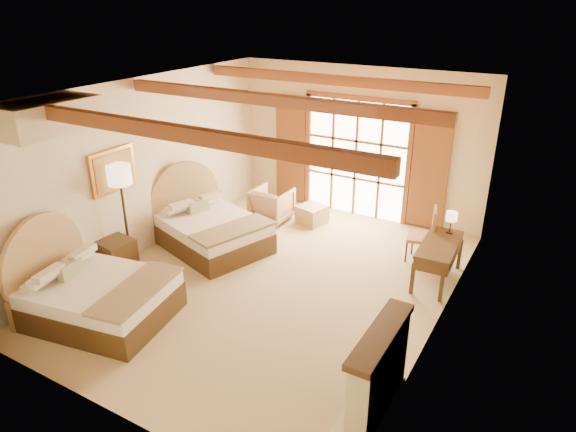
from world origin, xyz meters
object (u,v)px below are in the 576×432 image
Objects in this scene: bed_near at (92,291)px; armchair at (272,205)px; bed_far at (207,227)px; desk at (438,261)px; nightstand at (117,257)px.

bed_near is 4.42m from armchair.
bed_far is 1.82× the size of desk.
nightstand is at bearing -94.59° from bed_far.
nightstand is (-0.65, 1.08, -0.09)m from bed_near.
desk is at bearing 168.55° from armchair.
armchair is 3.86m from desk.
bed_far is 3.09× the size of armchair.
bed_near is 2.70m from bed_far.
bed_near is 0.93× the size of bed_far.
bed_far reaches higher than armchair.
bed_near reaches higher than bed_far.
nightstand is at bearing 71.87° from armchair.
desk is at bearing 30.67° from bed_near.
desk is (3.78, -0.79, 0.02)m from armchair.
bed_near is 5.56m from desk.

